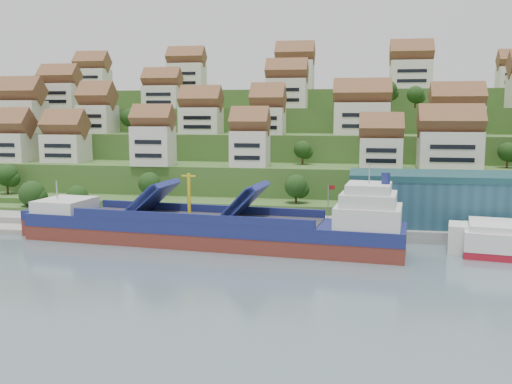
# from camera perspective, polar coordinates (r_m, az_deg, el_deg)

# --- Properties ---
(ground) EXTENTS (300.00, 300.00, 0.00)m
(ground) POSITION_cam_1_polar(r_m,az_deg,el_deg) (103.02, -3.23, -5.43)
(ground) COLOR slate
(ground) RESTS_ON ground
(quay) EXTENTS (180.00, 14.00, 2.20)m
(quay) POSITION_cam_1_polar(r_m,az_deg,el_deg) (114.81, 8.30, -3.55)
(quay) COLOR gray
(quay) RESTS_ON ground
(hillside) EXTENTS (260.00, 128.00, 31.00)m
(hillside) POSITION_cam_1_polar(r_m,az_deg,el_deg) (202.81, 3.52, 4.22)
(hillside) COLOR #2D4C1E
(hillside) RESTS_ON ground
(hillside_village) EXTENTS (157.04, 63.29, 29.10)m
(hillside_village) POSITION_cam_1_polar(r_m,az_deg,el_deg) (159.26, 1.63, 8.06)
(hillside_village) COLOR beige
(hillside_village) RESTS_ON ground
(hillside_trees) EXTENTS (142.53, 62.59, 30.46)m
(hillside_trees) POSITION_cam_1_polar(r_m,az_deg,el_deg) (142.55, -6.11, 4.00)
(hillside_trees) COLOR #1D3D14
(hillside_trees) RESTS_ON ground
(warehouse) EXTENTS (60.00, 15.00, 10.00)m
(warehouse) POSITION_cam_1_polar(r_m,az_deg,el_deg) (119.20, 23.95, -0.75)
(warehouse) COLOR #1F4456
(warehouse) RESTS_ON quay
(flagpole) EXTENTS (1.28, 0.16, 8.00)m
(flagpole) POSITION_cam_1_polar(r_m,az_deg,el_deg) (108.94, 7.28, -1.06)
(flagpole) COLOR gray
(flagpole) RESTS_ON quay
(cargo_ship) EXTENTS (70.26, 17.54, 15.31)m
(cargo_ship) POSITION_cam_1_polar(r_m,az_deg,el_deg) (103.07, -3.82, -3.72)
(cargo_ship) COLOR maroon
(cargo_ship) RESTS_ON ground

